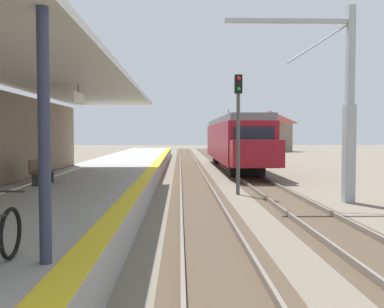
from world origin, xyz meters
TOP-DOWN VIEW (x-y plane):
  - station_platform at (-2.50, 16.00)m, footprint 5.00×80.00m
  - track_pair_nearest_platform at (1.90, 20.00)m, footprint 2.34×120.00m
  - track_pair_middle at (5.30, 20.00)m, footprint 2.34×120.00m
  - approaching_train at (5.30, 32.40)m, footprint 2.93×19.60m
  - rail_signal_post at (3.67, 18.34)m, footprint 0.32×0.34m
  - catenary_pylon_far_side at (7.32, 16.02)m, footprint 5.00×0.40m
  - platform_bench at (-3.67, 14.67)m, footprint 0.45×1.60m
  - distant_trackside_house at (15.29, 67.09)m, footprint 6.60×5.28m

SIDE VIEW (x-z plane):
  - track_pair_nearest_platform at x=1.90m, z-range -0.03..0.13m
  - track_pair_middle at x=5.30m, z-range -0.03..0.13m
  - station_platform at x=-2.50m, z-range 0.00..0.90m
  - platform_bench at x=-3.67m, z-range 0.93..1.81m
  - approaching_train at x=5.30m, z-range -0.20..4.56m
  - rail_signal_post at x=3.67m, z-range 0.59..5.79m
  - distant_trackside_house at x=15.29m, z-range 0.14..6.54m
  - catenary_pylon_far_side at x=7.32m, z-range -0.15..7.35m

